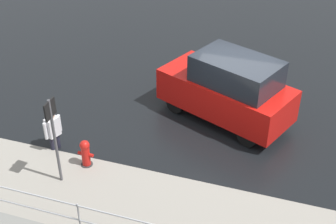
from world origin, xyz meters
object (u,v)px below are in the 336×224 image
(fire_hydrant, at_px, (86,154))
(sign_post, at_px, (53,130))
(pedestrian, at_px, (53,128))
(moving_hatchback, at_px, (228,89))

(fire_hydrant, height_order, sign_post, sign_post)
(sign_post, bearing_deg, pedestrian, -54.75)
(fire_hydrant, bearing_deg, sign_post, 65.11)
(sign_post, bearing_deg, moving_hatchback, -129.49)
(moving_hatchback, xyz_separation_m, fire_hydrant, (2.99, 3.31, -0.63))
(pedestrian, xyz_separation_m, sign_post, (-0.80, 1.13, 0.90))
(moving_hatchback, height_order, fire_hydrant, moving_hatchback)
(fire_hydrant, xyz_separation_m, pedestrian, (1.14, -0.40, 0.28))
(fire_hydrant, bearing_deg, moving_hatchback, -132.11)
(moving_hatchback, distance_m, pedestrian, 5.06)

